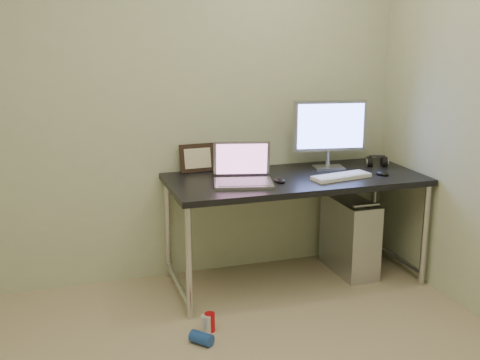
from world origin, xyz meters
name	(u,v)px	position (x,y,z in m)	size (l,w,h in m)	color
wall_back	(152,100)	(0.00, 1.75, 1.25)	(3.50, 0.02, 2.50)	beige
desk	(295,187)	(0.88, 1.38, 0.68)	(1.71, 0.75, 0.75)	black
tower_computer	(349,235)	(1.33, 1.42, 0.27)	(0.23, 0.52, 0.57)	silver
cable_a	(327,208)	(1.28, 1.70, 0.40)	(0.01, 0.01, 0.70)	black
cable_b	(339,210)	(1.37, 1.68, 0.38)	(0.01, 0.01, 0.72)	black
can_red	(210,322)	(0.14, 0.85, 0.06)	(0.06, 0.06, 0.11)	red
can_white	(206,324)	(0.11, 0.84, 0.05)	(0.06, 0.06, 0.11)	silver
can_blue	(202,338)	(0.06, 0.72, 0.04)	(0.07, 0.07, 0.13)	#1F46A3
laptop	(243,174)	(0.49, 1.33, 0.81)	(0.43, 0.38, 0.26)	#A4A5AB
monitor	(330,129)	(1.19, 1.52, 1.03)	(0.51, 0.18, 0.48)	#A4A5AB
keyboard	(341,177)	(1.15, 1.24, 0.76)	(0.41, 0.13, 0.02)	white
mouse_right	(383,173)	(1.46, 1.24, 0.77)	(0.06, 0.10, 0.03)	black
mouse_left	(280,180)	(0.73, 1.27, 0.77)	(0.06, 0.10, 0.03)	black
headphones	(377,162)	(1.56, 1.49, 0.78)	(0.17, 0.10, 0.10)	black
picture_frame	(197,158)	(0.29, 1.71, 0.85)	(0.24, 0.03, 0.20)	black
webcam	(223,159)	(0.46, 1.67, 0.84)	(0.05, 0.04, 0.12)	silver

